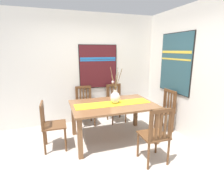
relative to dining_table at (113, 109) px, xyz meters
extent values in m
cube|color=#B2A89E|center=(-0.30, -0.65, -0.68)|extent=(6.40, 6.40, 0.03)
cube|color=silver|center=(-0.30, 1.21, 0.69)|extent=(6.40, 0.12, 2.70)
cube|color=silver|center=(1.56, -0.65, 0.69)|extent=(0.12, 6.40, 2.70)
cube|color=brown|center=(0.00, 0.00, 0.09)|extent=(1.65, 1.09, 0.03)
cube|color=brown|center=(-0.75, -0.46, -0.30)|extent=(0.08, 0.08, 0.74)
cube|color=brown|center=(0.75, -0.46, -0.30)|extent=(0.08, 0.08, 0.74)
cube|color=brown|center=(-0.75, 0.46, -0.30)|extent=(0.08, 0.08, 0.74)
cube|color=brown|center=(0.75, 0.46, -0.30)|extent=(0.08, 0.08, 0.74)
cube|color=gold|center=(0.00, 0.00, 0.11)|extent=(1.52, 0.36, 0.01)
ellipsoid|color=silver|center=(0.05, 0.01, 0.23)|extent=(0.20, 0.17, 0.24)
cylinder|color=silver|center=(0.05, 0.01, 0.36)|extent=(0.07, 0.07, 0.05)
cylinder|color=brown|center=(0.11, 0.07, 0.55)|extent=(0.12, 0.14, 0.34)
cylinder|color=brown|center=(0.10, 0.07, 0.60)|extent=(0.11, 0.14, 0.43)
cylinder|color=brown|center=(0.02, 0.06, 0.61)|extent=(0.07, 0.12, 0.45)
cylinder|color=brown|center=(0.08, -0.09, 0.60)|extent=(0.07, 0.21, 0.45)
cylinder|color=brown|center=(0.00, -0.03, 0.54)|extent=(0.11, 0.08, 0.32)
cylinder|color=brown|center=(0.03, -0.07, 0.54)|extent=(0.06, 0.16, 0.32)
sphere|color=silver|center=(0.00, 0.01, 0.55)|extent=(0.05, 0.05, 0.05)
cube|color=brown|center=(0.38, -0.91, -0.20)|extent=(0.42, 0.42, 0.03)
cylinder|color=brown|center=(0.21, -0.73, -0.44)|extent=(0.04, 0.04, 0.45)
cylinder|color=brown|center=(0.57, -0.74, -0.44)|extent=(0.04, 0.04, 0.45)
cylinder|color=brown|center=(0.20, -1.09, -0.44)|extent=(0.04, 0.04, 0.45)
cylinder|color=brown|center=(0.56, -1.10, -0.44)|extent=(0.04, 0.04, 0.45)
cube|color=brown|center=(0.20, -1.10, 0.06)|extent=(0.04, 0.04, 0.50)
cube|color=brown|center=(0.56, -1.11, 0.06)|extent=(0.04, 0.04, 0.50)
cube|color=brown|center=(0.38, -1.10, 0.28)|extent=(0.38, 0.04, 0.06)
cube|color=brown|center=(0.23, -1.10, 0.05)|extent=(0.04, 0.02, 0.41)
cube|color=brown|center=(0.31, -1.10, 0.05)|extent=(0.04, 0.02, 0.41)
cube|color=brown|center=(0.38, -1.10, 0.05)|extent=(0.04, 0.02, 0.41)
cube|color=brown|center=(0.46, -1.10, 0.05)|extent=(0.04, 0.02, 0.41)
cube|color=brown|center=(0.53, -1.11, 0.05)|extent=(0.04, 0.02, 0.41)
cube|color=brown|center=(1.19, 0.03, -0.20)|extent=(0.44, 0.44, 0.03)
cylinder|color=brown|center=(1.02, -0.16, -0.44)|extent=(0.04, 0.04, 0.45)
cylinder|color=brown|center=(1.00, 0.20, -0.44)|extent=(0.04, 0.04, 0.45)
cylinder|color=brown|center=(1.38, -0.14, -0.44)|extent=(0.04, 0.04, 0.45)
cylinder|color=brown|center=(1.36, 0.22, -0.44)|extent=(0.04, 0.04, 0.45)
cube|color=brown|center=(1.39, -0.14, 0.05)|extent=(0.04, 0.04, 0.47)
cube|color=brown|center=(1.37, 0.22, 0.05)|extent=(0.04, 0.04, 0.47)
cube|color=brown|center=(1.38, 0.04, 0.25)|extent=(0.05, 0.38, 0.06)
cube|color=brown|center=(1.39, -0.10, 0.03)|extent=(0.02, 0.04, 0.38)
cube|color=brown|center=(1.39, -0.01, 0.03)|extent=(0.02, 0.04, 0.38)
cube|color=brown|center=(1.38, 0.08, 0.03)|extent=(0.02, 0.04, 0.38)
cube|color=brown|center=(1.38, 0.17, 0.03)|extent=(0.02, 0.04, 0.38)
cube|color=brown|center=(-1.14, 0.02, -0.20)|extent=(0.43, 0.43, 0.03)
cylinder|color=brown|center=(-0.96, 0.20, -0.44)|extent=(0.04, 0.04, 0.45)
cylinder|color=brown|center=(-0.97, -0.16, -0.44)|extent=(0.04, 0.04, 0.45)
cylinder|color=brown|center=(-1.32, 0.21, -0.44)|extent=(0.04, 0.04, 0.45)
cylinder|color=brown|center=(-1.33, -0.15, -0.44)|extent=(0.04, 0.04, 0.45)
cube|color=brown|center=(-1.33, 0.21, 0.03)|extent=(0.04, 0.04, 0.43)
cube|color=brown|center=(-1.34, -0.15, 0.03)|extent=(0.04, 0.04, 0.43)
cube|color=brown|center=(-1.33, 0.03, 0.22)|extent=(0.04, 0.38, 0.06)
cube|color=brown|center=(-1.33, 0.14, 0.01)|extent=(0.02, 0.04, 0.34)
cube|color=brown|center=(-1.33, 0.03, 0.01)|extent=(0.02, 0.04, 0.34)
cube|color=brown|center=(-1.34, -0.09, 0.01)|extent=(0.02, 0.04, 0.34)
cube|color=brown|center=(0.39, 0.87, -0.20)|extent=(0.45, 0.45, 0.03)
cylinder|color=brown|center=(0.59, 0.70, -0.44)|extent=(0.04, 0.04, 0.45)
cylinder|color=brown|center=(0.23, 0.67, -0.44)|extent=(0.04, 0.04, 0.45)
cylinder|color=brown|center=(0.56, 1.06, -0.44)|extent=(0.04, 0.04, 0.45)
cylinder|color=brown|center=(0.20, 1.03, -0.44)|extent=(0.04, 0.04, 0.45)
cube|color=brown|center=(0.56, 1.07, 0.05)|extent=(0.04, 0.04, 0.48)
cube|color=brown|center=(0.20, 1.04, 0.05)|extent=(0.04, 0.04, 0.48)
cube|color=brown|center=(0.38, 1.06, 0.26)|extent=(0.38, 0.06, 0.06)
cube|color=brown|center=(0.52, 1.07, 0.04)|extent=(0.04, 0.02, 0.39)
cube|color=brown|center=(0.43, 1.06, 0.04)|extent=(0.04, 0.02, 0.39)
cube|color=brown|center=(0.33, 1.05, 0.04)|extent=(0.04, 0.02, 0.39)
cube|color=brown|center=(0.24, 1.05, 0.04)|extent=(0.04, 0.02, 0.39)
cube|color=brown|center=(-0.40, 0.89, -0.20)|extent=(0.43, 0.43, 0.03)
cylinder|color=brown|center=(-0.22, 0.72, -0.44)|extent=(0.04, 0.04, 0.45)
cylinder|color=brown|center=(-0.58, 0.71, -0.44)|extent=(0.04, 0.04, 0.45)
cylinder|color=brown|center=(-0.23, 1.08, -0.44)|extent=(0.04, 0.04, 0.45)
cylinder|color=brown|center=(-0.59, 1.07, -0.44)|extent=(0.04, 0.04, 0.45)
cube|color=brown|center=(-0.23, 1.09, 0.05)|extent=(0.04, 0.04, 0.47)
cube|color=brown|center=(-0.59, 1.08, 0.05)|extent=(0.04, 0.04, 0.47)
cube|color=brown|center=(-0.41, 1.08, 0.26)|extent=(0.38, 0.05, 0.06)
cube|color=brown|center=(-0.26, 1.09, 0.04)|extent=(0.04, 0.02, 0.38)
cube|color=brown|center=(-0.33, 1.09, 0.04)|extent=(0.04, 0.02, 0.38)
cube|color=brown|center=(-0.41, 1.08, 0.04)|extent=(0.04, 0.02, 0.38)
cube|color=brown|center=(-0.49, 1.08, 0.04)|extent=(0.04, 0.02, 0.38)
cube|color=brown|center=(-0.56, 1.08, 0.04)|extent=(0.04, 0.02, 0.38)
cube|color=black|center=(0.00, 1.15, 0.75)|extent=(0.97, 0.04, 1.08)
cube|color=#471419|center=(0.00, 1.13, 0.75)|extent=(0.94, 0.01, 1.05)
cube|color=#1E60A8|center=(0.00, 1.12, 0.90)|extent=(0.91, 0.00, 0.04)
cube|color=#1E60A8|center=(0.00, 1.12, 0.95)|extent=(0.91, 0.00, 0.05)
cube|color=black|center=(1.49, 0.08, 0.87)|extent=(0.04, 1.02, 1.32)
cube|color=#284C56|center=(1.47, 0.08, 0.87)|extent=(0.01, 0.99, 1.29)
cube|color=gold|center=(1.47, 0.08, 0.96)|extent=(0.00, 0.96, 0.04)
cube|color=gold|center=(1.47, 0.08, 1.11)|extent=(0.00, 0.96, 0.06)
camera|label=1|loc=(-1.10, -3.17, 1.16)|focal=28.07mm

